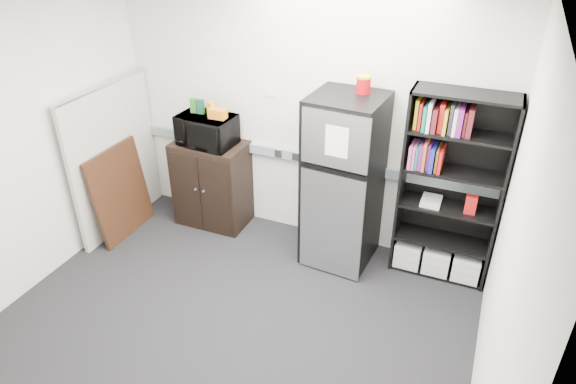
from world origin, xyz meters
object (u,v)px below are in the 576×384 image
object	(u,v)px
bookshelf	(450,191)
cabinet	(212,183)
cubicle_partition	(115,158)
refrigerator	(343,182)
microwave	(207,130)

from	to	relation	value
bookshelf	cabinet	xyz separation A→B (m)	(-2.50, -0.06, -0.43)
cubicle_partition	refrigerator	size ratio (longest dim) A/B	0.94
bookshelf	refrigerator	world-z (taller)	bookshelf
bookshelf	cubicle_partition	distance (m)	3.46
microwave	refrigerator	bearing A→B (deg)	0.52
bookshelf	cubicle_partition	world-z (taller)	bookshelf
microwave	bookshelf	bearing A→B (deg)	4.77
refrigerator	microwave	bearing A→B (deg)	-178.05
cubicle_partition	refrigerator	xyz separation A→B (m)	(2.45, 0.34, 0.05)
bookshelf	cabinet	world-z (taller)	bookshelf
cubicle_partition	cabinet	xyz separation A→B (m)	(0.93, 0.42, -0.33)
cabinet	bookshelf	bearing A→B (deg)	1.48
bookshelf	refrigerator	distance (m)	0.99
bookshelf	cubicle_partition	xyz separation A→B (m)	(-3.43, -0.49, -0.10)
cabinet	refrigerator	bearing A→B (deg)	-3.01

